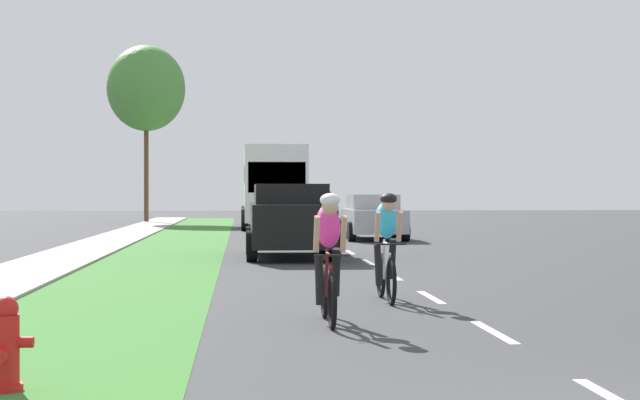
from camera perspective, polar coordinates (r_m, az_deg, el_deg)
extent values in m
plane|color=#38383A|center=(25.83, 1.80, -3.08)|extent=(120.00, 120.00, 0.00)
cube|color=#38722D|center=(25.74, -8.76, -3.09)|extent=(2.88, 70.00, 0.01)
cube|color=#9E998E|center=(26.02, -13.97, -3.06)|extent=(1.86, 70.00, 0.10)
cube|color=white|center=(11.43, 10.04, -7.54)|extent=(0.12, 1.80, 0.01)
cube|color=white|center=(15.05, 6.44, -5.61)|extent=(0.12, 1.80, 0.01)
cube|color=white|center=(18.71, 4.25, -4.42)|extent=(0.12, 1.80, 0.01)
cube|color=white|center=(22.39, 2.78, -3.61)|extent=(0.12, 1.80, 0.01)
cube|color=white|center=(26.09, 1.74, -3.04)|extent=(0.12, 1.80, 0.01)
cube|color=white|center=(29.80, 0.95, -2.60)|extent=(0.12, 1.80, 0.01)
cube|color=white|center=(33.51, 0.34, -2.27)|extent=(0.12, 1.80, 0.01)
cube|color=white|center=(37.23, -0.15, -1.99)|extent=(0.12, 1.80, 0.01)
cube|color=white|center=(40.95, -0.56, -1.77)|extent=(0.12, 1.80, 0.01)
cube|color=white|center=(44.67, -0.89, -1.59)|extent=(0.12, 1.80, 0.01)
cube|color=white|center=(48.40, -1.17, -1.43)|extent=(0.12, 1.80, 0.01)
cube|color=white|center=(52.12, -1.41, -1.30)|extent=(0.12, 1.80, 0.01)
cube|color=white|center=(55.85, -1.62, -1.18)|extent=(0.12, 1.80, 0.01)
cylinder|color=red|center=(8.38, -17.76, -10.30)|extent=(0.28, 0.28, 0.06)
cylinder|color=red|center=(8.33, -17.77, -8.24)|extent=(0.22, 0.22, 0.55)
sphere|color=red|center=(8.29, -17.77, -6.02)|extent=(0.21, 0.21, 0.21)
cylinder|color=red|center=(8.29, -16.68, -7.90)|extent=(0.12, 0.09, 0.09)
cylinder|color=red|center=(8.17, -18.04, -8.61)|extent=(0.11, 0.14, 0.11)
torus|color=black|center=(12.44, 0.27, -5.32)|extent=(0.06, 0.68, 0.68)
torus|color=black|center=(11.41, 0.71, -5.84)|extent=(0.06, 0.68, 0.68)
cylinder|color=maroon|center=(11.81, 0.52, -4.75)|extent=(0.04, 0.59, 0.43)
cylinder|color=maroon|center=(12.08, 0.40, -4.16)|extent=(0.04, 0.04, 0.55)
cylinder|color=maroon|center=(11.83, 0.50, -3.14)|extent=(0.03, 0.55, 0.03)
cylinder|color=black|center=(11.38, 0.70, -3.23)|extent=(0.42, 0.02, 0.02)
ellipsoid|color=#CC2D8C|center=(11.89, 0.47, -1.53)|extent=(0.30, 0.54, 0.63)
sphere|color=tan|center=(11.60, 0.59, -0.39)|extent=(0.20, 0.20, 0.20)
ellipsoid|color=white|center=(11.60, 0.59, 0.00)|extent=(0.24, 0.28, 0.16)
cylinder|color=tan|center=(11.60, -0.20, -1.98)|extent=(0.07, 0.26, 0.45)
cylinder|color=tan|center=(11.63, 1.38, -1.97)|extent=(0.07, 0.26, 0.45)
cylinder|color=black|center=(12.00, -0.04, -4.67)|extent=(0.10, 0.30, 0.60)
cylinder|color=black|center=(11.96, 0.94, -4.21)|extent=(0.10, 0.25, 0.61)
torus|color=black|center=(14.90, 3.55, -4.37)|extent=(0.06, 0.68, 0.68)
torus|color=black|center=(13.87, 4.15, -4.73)|extent=(0.06, 0.68, 0.68)
cylinder|color=silver|center=(14.27, 3.90, -3.85)|extent=(0.04, 0.59, 0.43)
cylinder|color=silver|center=(14.54, 3.74, -3.38)|extent=(0.04, 0.04, 0.55)
cylinder|color=silver|center=(14.30, 3.87, -2.52)|extent=(0.03, 0.55, 0.03)
cylinder|color=black|center=(13.85, 4.14, -2.58)|extent=(0.42, 0.02, 0.02)
ellipsoid|color=#26A5CC|center=(14.36, 3.83, -1.19)|extent=(0.30, 0.54, 0.63)
sphere|color=tan|center=(14.07, 4.00, -0.25)|extent=(0.20, 0.20, 0.20)
ellipsoid|color=black|center=(14.07, 4.00, 0.08)|extent=(0.24, 0.28, 0.16)
cylinder|color=tan|center=(14.06, 3.35, -1.55)|extent=(0.07, 0.26, 0.45)
cylinder|color=tan|center=(14.11, 4.64, -1.55)|extent=(0.07, 0.26, 0.45)
cylinder|color=black|center=(14.45, 3.39, -3.80)|extent=(0.10, 0.30, 0.60)
cylinder|color=black|center=(14.43, 4.20, -3.41)|extent=(0.10, 0.25, 0.61)
cube|color=black|center=(23.97, -1.73, -1.42)|extent=(1.90, 4.70, 1.00)
cube|color=black|center=(24.16, -1.76, 0.30)|extent=(1.71, 2.91, 0.52)
cube|color=#1E2833|center=(22.91, -1.60, 0.00)|extent=(1.56, 0.08, 0.44)
cylinder|color=black|center=(22.56, -3.97, -2.68)|extent=(0.25, 0.72, 0.72)
cylinder|color=black|center=(22.66, 0.85, -2.67)|extent=(0.25, 0.72, 0.72)
cylinder|color=black|center=(25.37, -4.04, -2.33)|extent=(0.25, 0.72, 0.72)
cylinder|color=black|center=(25.46, 0.25, -2.32)|extent=(0.25, 0.72, 0.72)
cube|color=#A5A8AD|center=(33.12, 3.09, -1.20)|extent=(1.76, 4.30, 0.76)
cube|color=#A5A8AD|center=(33.26, 3.06, -0.12)|extent=(1.55, 2.24, 0.52)
cube|color=#1E2833|center=(32.30, 3.29, -0.17)|extent=(1.44, 0.08, 0.44)
cylinder|color=black|center=(31.70, 1.84, -1.85)|extent=(0.22, 0.64, 0.64)
cylinder|color=black|center=(31.95, 4.98, -1.83)|extent=(0.22, 0.64, 0.64)
cylinder|color=black|center=(34.35, 1.34, -1.67)|extent=(0.22, 0.64, 0.64)
cylinder|color=black|center=(34.58, 4.25, -1.66)|extent=(0.22, 0.64, 0.64)
cube|color=silver|center=(44.19, -2.78, 0.89)|extent=(2.50, 11.60, 3.10)
cube|color=#1E2833|center=(44.20, -2.78, 1.41)|extent=(2.52, 10.67, 0.64)
cube|color=#1E2833|center=(38.43, -2.51, 1.33)|extent=(2.25, 0.06, 1.20)
cylinder|color=black|center=(40.42, -4.39, -1.13)|extent=(0.28, 0.96, 0.96)
cylinder|color=black|center=(40.50, -0.85, -1.12)|extent=(0.28, 0.96, 0.96)
cylinder|color=black|center=(47.37, -4.41, -0.90)|extent=(0.28, 0.96, 0.96)
cylinder|color=black|center=(47.45, -1.39, -0.89)|extent=(0.28, 0.96, 0.96)
cube|color=red|center=(60.90, -0.36, -0.37)|extent=(1.96, 5.10, 0.76)
cube|color=red|center=(60.13, -0.31, 0.19)|extent=(1.80, 1.78, 0.64)
cube|color=#1E2833|center=(59.42, -0.25, 0.17)|extent=(1.67, 0.08, 0.52)
cube|color=red|center=(61.85, -1.26, -0.08)|extent=(0.08, 2.81, 0.40)
cube|color=red|center=(61.98, 0.40, -0.08)|extent=(0.08, 2.81, 0.40)
cube|color=red|center=(63.40, -0.53, -0.07)|extent=(1.80, 0.08, 0.40)
cylinder|color=black|center=(59.31, -1.20, -0.72)|extent=(0.26, 0.76, 0.76)
cylinder|color=black|center=(59.46, 0.69, -0.72)|extent=(0.26, 0.76, 0.76)
cylinder|color=black|center=(62.37, -1.36, -0.66)|extent=(0.26, 0.76, 0.76)
cylinder|color=black|center=(62.51, 0.43, -0.66)|extent=(0.26, 0.76, 0.76)
cylinder|color=brown|center=(52.71, -10.03, 1.67)|extent=(0.24, 0.24, 5.44)
ellipsoid|color=#478438|center=(52.99, -10.04, 6.39)|extent=(4.11, 4.11, 4.52)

